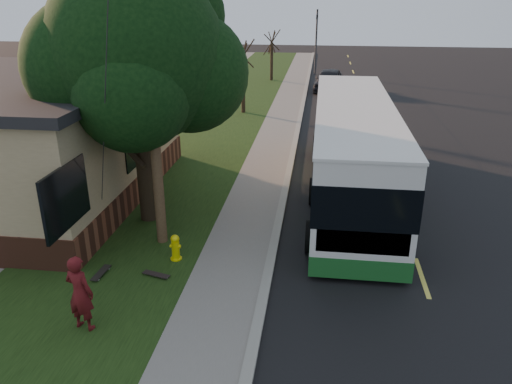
# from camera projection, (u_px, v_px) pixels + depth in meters

# --- Properties ---
(ground) EXTENTS (120.00, 120.00, 0.00)m
(ground) POSITION_uv_depth(u_px,v_px,m) (270.00, 267.00, 13.49)
(ground) COLOR black
(ground) RESTS_ON ground
(road) EXTENTS (8.00, 80.00, 0.01)m
(road) POSITION_uv_depth(u_px,v_px,m) (382.00, 159.00, 22.20)
(road) COLOR black
(road) RESTS_ON ground
(curb) EXTENTS (0.25, 80.00, 0.12)m
(curb) POSITION_uv_depth(u_px,v_px,m) (293.00, 154.00, 22.66)
(curb) COLOR gray
(curb) RESTS_ON ground
(sidewalk) EXTENTS (2.00, 80.00, 0.08)m
(sidewalk) POSITION_uv_depth(u_px,v_px,m) (271.00, 154.00, 22.79)
(sidewalk) COLOR slate
(sidewalk) RESTS_ON ground
(grass_verge) EXTENTS (5.00, 80.00, 0.07)m
(grass_verge) POSITION_uv_depth(u_px,v_px,m) (196.00, 151.00, 23.21)
(grass_verge) COLOR black
(grass_verge) RESTS_ON ground
(fire_hydrant) EXTENTS (0.32, 0.32, 0.74)m
(fire_hydrant) POSITION_uv_depth(u_px,v_px,m) (175.00, 247.00, 13.64)
(fire_hydrant) COLOR yellow
(fire_hydrant) RESTS_ON grass_verge
(utility_pole) EXTENTS (2.86, 3.21, 9.07)m
(utility_pole) POSITION_uv_depth(u_px,v_px,m) (150.00, 86.00, 13.06)
(utility_pole) COLOR #473321
(utility_pole) RESTS_ON ground
(leafy_tree) EXTENTS (6.30, 6.00, 7.80)m
(leafy_tree) POSITION_uv_depth(u_px,v_px,m) (138.00, 57.00, 14.49)
(leafy_tree) COLOR black
(leafy_tree) RESTS_ON grass_verge
(bare_tree_near) EXTENTS (1.38, 1.21, 4.31)m
(bare_tree_near) POSITION_uv_depth(u_px,v_px,m) (243.00, 78.00, 29.65)
(bare_tree_near) COLOR black
(bare_tree_near) RESTS_ON grass_verge
(bare_tree_far) EXTENTS (1.38, 1.21, 4.03)m
(bare_tree_far) POSITION_uv_depth(u_px,v_px,m) (272.00, 56.00, 40.68)
(bare_tree_far) COLOR black
(bare_tree_far) RESTS_ON grass_verge
(traffic_signal) EXTENTS (0.18, 0.22, 5.50)m
(traffic_signal) POSITION_uv_depth(u_px,v_px,m) (316.00, 38.00, 43.50)
(traffic_signal) COLOR #2D2D30
(traffic_signal) RESTS_ON ground
(transit_bus) EXTENTS (2.86, 12.38, 3.35)m
(transit_bus) POSITION_uv_depth(u_px,v_px,m) (352.00, 148.00, 17.63)
(transit_bus) COLOR silver
(transit_bus) RESTS_ON ground
(skateboarder) EXTENTS (0.73, 0.56, 1.77)m
(skateboarder) POSITION_uv_depth(u_px,v_px,m) (80.00, 293.00, 10.65)
(skateboarder) COLOR #521013
(skateboarder) RESTS_ON grass_verge
(skateboard_main) EXTENTS (0.26, 0.82, 0.08)m
(skateboard_main) POSITION_uv_depth(u_px,v_px,m) (101.00, 273.00, 12.99)
(skateboard_main) COLOR black
(skateboard_main) RESTS_ON grass_verge
(skateboard_spare) EXTENTS (0.77, 0.38, 0.07)m
(skateboard_spare) POSITION_uv_depth(u_px,v_px,m) (156.00, 274.00, 12.92)
(skateboard_spare) COLOR black
(skateboard_spare) RESTS_ON grass_verge
(dumpster) EXTENTS (1.68, 1.49, 1.25)m
(dumpster) POSITION_uv_depth(u_px,v_px,m) (68.00, 155.00, 20.52)
(dumpster) COLOR black
(dumpster) RESTS_ON building_lot
(distant_car) EXTENTS (2.44, 4.84, 1.58)m
(distant_car) POSITION_uv_depth(u_px,v_px,m) (329.00, 80.00, 37.12)
(distant_car) COLOR black
(distant_car) RESTS_ON ground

